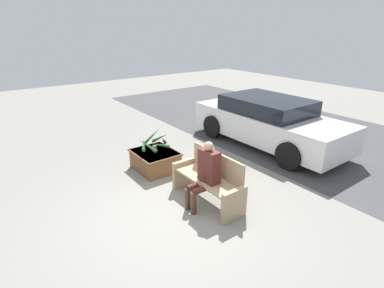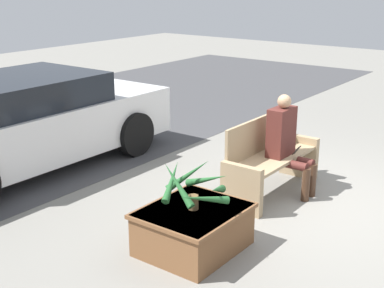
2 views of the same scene
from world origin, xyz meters
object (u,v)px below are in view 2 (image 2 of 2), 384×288
at_px(parked_car, 21,123).
at_px(bench, 269,159).
at_px(planter_box, 193,228).
at_px(person_seated, 286,139).
at_px(potted_plant, 194,186).

bearing_deg(parked_car, bench, -67.55).
height_order(planter_box, parked_car, parked_car).
relative_size(person_seated, potted_plant, 1.76).
bearing_deg(person_seated, planter_box, 179.25).
relative_size(planter_box, parked_car, 0.23).
bearing_deg(planter_box, bench, 4.70).
height_order(bench, potted_plant, potted_plant).
xyz_separation_m(person_seated, potted_plant, (-1.94, 0.02, -0.02)).
bearing_deg(bench, person_seated, -58.76).
height_order(potted_plant, parked_car, parked_car).
bearing_deg(potted_plant, bench, 4.85).
distance_m(bench, person_seated, 0.35).
distance_m(bench, planter_box, 1.87).
relative_size(bench, potted_plant, 2.19).
height_order(bench, person_seated, person_seated).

